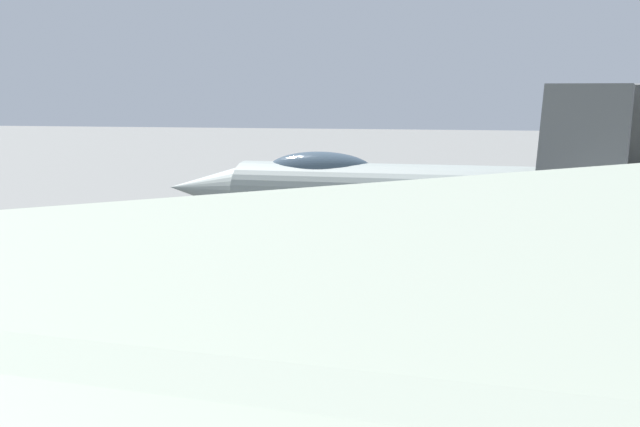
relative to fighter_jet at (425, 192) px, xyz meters
The scene contains 4 objects.
ground_plane 4.98m from the fighter_jet, 160.19° to the left, with size 400.00×400.00×0.00m, color slate.
runway_strip 4.99m from the fighter_jet, 160.27° to the left, with size 240.00×26.00×0.02m.
fighter_jet is the anchor object (origin of this frame).
marker_cone_mid 13.81m from the fighter_jet, 59.47° to the right, with size 0.44×0.44×0.55m, color orange.
Camera 1 is at (-15.31, 46.47, 5.25)m, focal length 98.50 mm.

